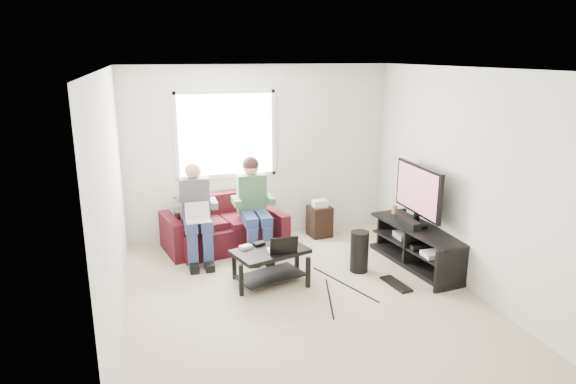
{
  "coord_description": "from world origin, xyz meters",
  "views": [
    {
      "loc": [
        -1.62,
        -5.2,
        2.75
      ],
      "look_at": [
        -0.01,
        0.6,
        1.12
      ],
      "focal_mm": 32.0,
      "sensor_mm": 36.0,
      "label": 1
    }
  ],
  "objects_px": {
    "tv": "(418,192)",
    "tv_stand": "(418,248)",
    "end_table": "(320,220)",
    "subwoofer": "(359,251)",
    "coffee_table": "(270,259)",
    "sofa": "(223,229)"
  },
  "relations": [
    {
      "from": "tv_stand",
      "to": "tv",
      "type": "height_order",
      "value": "tv"
    },
    {
      "from": "tv",
      "to": "subwoofer",
      "type": "height_order",
      "value": "tv"
    },
    {
      "from": "sofa",
      "to": "coffee_table",
      "type": "bearing_deg",
      "value": -74.19
    },
    {
      "from": "sofa",
      "to": "end_table",
      "type": "height_order",
      "value": "sofa"
    },
    {
      "from": "tv_stand",
      "to": "tv",
      "type": "distance_m",
      "value": 0.76
    },
    {
      "from": "coffee_table",
      "to": "tv",
      "type": "bearing_deg",
      "value": 3.33
    },
    {
      "from": "coffee_table",
      "to": "subwoofer",
      "type": "bearing_deg",
      "value": 2.3
    },
    {
      "from": "end_table",
      "to": "subwoofer",
      "type": "bearing_deg",
      "value": -87.38
    },
    {
      "from": "sofa",
      "to": "tv_stand",
      "type": "relative_size",
      "value": 1.07
    },
    {
      "from": "subwoofer",
      "to": "end_table",
      "type": "distance_m",
      "value": 1.4
    },
    {
      "from": "coffee_table",
      "to": "end_table",
      "type": "relative_size",
      "value": 1.74
    },
    {
      "from": "tv_stand",
      "to": "end_table",
      "type": "height_order",
      "value": "end_table"
    },
    {
      "from": "tv_stand",
      "to": "end_table",
      "type": "distance_m",
      "value": 1.69
    },
    {
      "from": "subwoofer",
      "to": "sofa",
      "type": "bearing_deg",
      "value": 140.83
    },
    {
      "from": "tv_stand",
      "to": "end_table",
      "type": "bearing_deg",
      "value": 122.22
    },
    {
      "from": "sofa",
      "to": "subwoofer",
      "type": "relative_size",
      "value": 3.33
    },
    {
      "from": "tv",
      "to": "subwoofer",
      "type": "distance_m",
      "value": 1.11
    },
    {
      "from": "tv_stand",
      "to": "subwoofer",
      "type": "height_order",
      "value": "subwoofer"
    },
    {
      "from": "coffee_table",
      "to": "subwoofer",
      "type": "height_order",
      "value": "subwoofer"
    },
    {
      "from": "sofa",
      "to": "end_table",
      "type": "xyz_separation_m",
      "value": [
        1.51,
        0.12,
        -0.03
      ]
    },
    {
      "from": "tv",
      "to": "tv_stand",
      "type": "bearing_deg",
      "value": -88.53
    },
    {
      "from": "sofa",
      "to": "tv",
      "type": "xyz_separation_m",
      "value": [
        2.41,
        -1.21,
        0.7
      ]
    }
  ]
}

